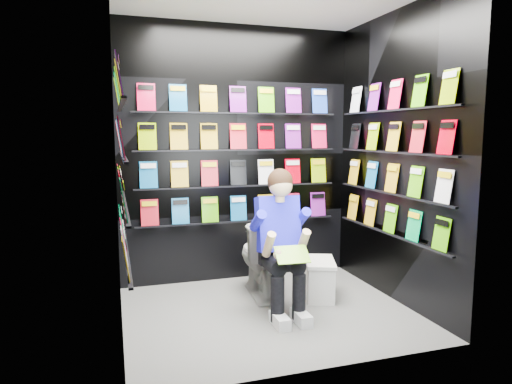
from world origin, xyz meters
name	(u,v)px	position (x,y,z in m)	size (l,w,h in m)	color
floor	(269,312)	(0.00, 0.00, 0.00)	(2.40, 2.40, 0.00)	slate
wall_back	(237,155)	(0.00, 1.00, 1.30)	(2.40, 0.04, 2.60)	black
wall_front	(323,169)	(0.00, -1.00, 1.30)	(2.40, 0.04, 2.60)	black
wall_left	(116,163)	(-1.20, 0.00, 1.30)	(0.04, 2.00, 2.60)	black
wall_right	(396,158)	(1.20, 0.00, 1.30)	(0.04, 2.00, 2.60)	black
comics_back	(238,154)	(0.00, 0.97, 1.31)	(2.10, 0.06, 1.37)	#BF0014
comics_left	(120,162)	(-1.17, 0.00, 1.31)	(0.06, 1.70, 1.37)	#BF0014
comics_right	(393,157)	(1.17, 0.00, 1.31)	(0.06, 1.70, 1.37)	#BF0014
toilet	(263,257)	(0.08, 0.42, 0.37)	(0.42, 0.75, 0.73)	white
longbox	(320,280)	(0.57, 0.20, 0.16)	(0.24, 0.43, 0.32)	silver
longbox_lid	(320,262)	(0.57, 0.20, 0.34)	(0.26, 0.45, 0.03)	silver
reader	(277,225)	(0.08, 0.04, 0.74)	(0.48, 0.70, 1.29)	#0F0CE4
held_comic	(292,255)	(0.08, -0.31, 0.58)	(0.26, 0.01, 0.18)	green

